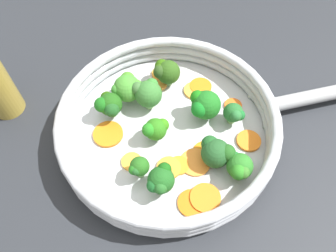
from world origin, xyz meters
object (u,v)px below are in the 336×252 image
at_px(carrot_slice_9, 195,91).
at_px(broccoli_floret_1, 166,71).
at_px(carrot_slice_2, 160,74).
at_px(carrot_slice_8, 201,87).
at_px(broccoli_floret_7, 109,105).
at_px(broccoli_floret_5, 127,87).
at_px(carrot_slice_4, 205,152).
at_px(broccoli_floret_4, 234,114).
at_px(carrot_slice_13, 159,84).
at_px(carrot_slice_3, 195,162).
at_px(broccoli_floret_3, 139,167).
at_px(broccoli_floret_10, 146,94).
at_px(broccoli_floret_6, 216,152).
at_px(carrot_slice_12, 108,134).
at_px(carrot_slice_10, 249,141).
at_px(carrot_slice_5, 169,168).
at_px(carrot_slice_6, 233,106).
at_px(carrot_slice_0, 192,203).
at_px(carrot_slice_11, 179,165).
at_px(broccoli_floret_0, 204,105).
at_px(broccoli_floret_9, 239,167).
at_px(skillet, 168,133).
at_px(broccoli_floret_2, 161,180).
at_px(carrot_slice_1, 205,198).
at_px(broccoli_floret_8, 157,131).
at_px(carrot_slice_7, 132,162).

xyz_separation_m(carrot_slice_9, broccoli_floret_1, (0.03, -0.04, 0.03)).
height_order(carrot_slice_2, carrot_slice_8, same).
bearing_deg(broccoli_floret_7, broccoli_floret_5, -159.36).
distance_m(carrot_slice_4, broccoli_floret_4, 0.08).
bearing_deg(carrot_slice_13, carrot_slice_4, 86.59).
height_order(carrot_slice_3, broccoli_floret_3, broccoli_floret_3).
bearing_deg(broccoli_floret_10, broccoli_floret_6, 104.03).
bearing_deg(broccoli_floret_5, carrot_slice_12, 36.95).
bearing_deg(carrot_slice_10, broccoli_floret_4, -90.62).
xyz_separation_m(carrot_slice_3, carrot_slice_10, (-0.09, 0.01, 0.00)).
bearing_deg(broccoli_floret_10, carrot_slice_13, -143.99).
bearing_deg(broccoli_floret_1, broccoli_floret_3, 46.38).
bearing_deg(carrot_slice_5, broccoli_floret_6, 160.04).
bearing_deg(carrot_slice_6, carrot_slice_5, 15.14).
xyz_separation_m(carrot_slice_0, carrot_slice_8, (-0.13, -0.17, 0.00)).
relative_size(carrot_slice_11, broccoli_floret_3, 0.74).
distance_m(broccoli_floret_1, broccoli_floret_7, 0.11).
bearing_deg(carrot_slice_8, carrot_slice_3, 52.02).
bearing_deg(broccoli_floret_10, broccoli_floret_0, 135.22).
height_order(carrot_slice_9, broccoli_floret_9, broccoli_floret_9).
bearing_deg(carrot_slice_13, skillet, 67.65).
distance_m(skillet, carrot_slice_3, 0.07).
bearing_deg(broccoli_floret_3, broccoli_floret_6, 161.22).
relative_size(carrot_slice_10, carrot_slice_12, 0.80).
height_order(broccoli_floret_7, broccoli_floret_10, broccoli_floret_10).
bearing_deg(carrot_slice_6, broccoli_floret_9, 54.21).
bearing_deg(broccoli_floret_4, skillet, -22.28).
xyz_separation_m(carrot_slice_11, carrot_slice_13, (-0.06, -0.15, 0.00)).
xyz_separation_m(carrot_slice_12, broccoli_floret_4, (-0.18, 0.08, 0.02)).
xyz_separation_m(broccoli_floret_2, broccoli_floret_9, (-0.11, 0.04, -0.00)).
bearing_deg(carrot_slice_1, broccoli_floret_10, -93.67).
bearing_deg(broccoli_floret_9, broccoli_floret_8, -59.26).
bearing_deg(carrot_slice_0, broccoli_floret_9, -178.20).
distance_m(skillet, carrot_slice_1, 0.13).
relative_size(broccoli_floret_2, broccoli_floret_9, 1.07).
relative_size(carrot_slice_3, carrot_slice_7, 1.50).
bearing_deg(broccoli_floret_5, broccoli_floret_10, 123.38).
xyz_separation_m(carrot_slice_10, broccoli_floret_4, (-0.00, -0.04, 0.02)).
xyz_separation_m(carrot_slice_3, broccoli_floret_6, (-0.03, 0.01, 0.02)).
relative_size(carrot_slice_8, broccoli_floret_10, 0.71).
relative_size(carrot_slice_2, broccoli_floret_3, 0.73).
bearing_deg(broccoli_floret_2, broccoli_floret_9, 159.35).
relative_size(carrot_slice_9, broccoli_floret_4, 0.95).
height_order(carrot_slice_0, carrot_slice_1, carrot_slice_1).
height_order(carrot_slice_5, broccoli_floret_4, broccoli_floret_4).
bearing_deg(carrot_slice_2, carrot_slice_1, 74.14).
height_order(carrot_slice_1, broccoli_floret_5, broccoli_floret_5).
bearing_deg(broccoli_floret_2, carrot_slice_7, -74.94).
bearing_deg(broccoli_floret_2, broccoli_floret_7, -88.81).
height_order(carrot_slice_0, carrot_slice_9, carrot_slice_9).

